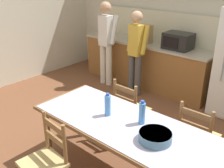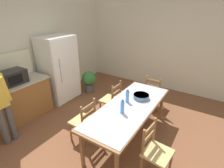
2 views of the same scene
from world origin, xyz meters
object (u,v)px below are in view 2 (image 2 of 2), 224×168
Objects in this scene: chair_side_far_left at (84,121)px; dining_table at (129,109)px; bottle_off_centre at (127,96)px; serving_bowl at (141,96)px; chair_side_far_right at (112,100)px; microwave at (13,77)px; refrigerator at (59,69)px; bottle_near_centre at (122,107)px; chair_side_near_left at (155,151)px; chair_head_end at (154,93)px; potted_plant at (89,80)px; person_at_counter at (0,101)px.

dining_table is at bearing 125.61° from chair_side_far_left.
bottle_off_centre reaches higher than chair_side_far_left.
bottle_off_centre is 0.98m from chair_side_far_left.
chair_side_far_right reaches higher than serving_bowl.
microwave reaches higher than bottle_off_centre.
refrigerator is at bearing -0.86° from microwave.
bottle_near_centre is (-0.77, -2.45, -0.00)m from refrigerator.
chair_side_far_right is (0.99, 1.45, 0.00)m from chair_side_near_left.
chair_side_near_left is (-0.61, -0.83, -0.45)m from bottle_off_centre.
bottle_near_centre is at bearing 108.03° from chair_side_far_left.
chair_head_end is (1.01, 0.07, -0.37)m from serving_bowl.
chair_side_far_left is at bearing -142.99° from potted_plant.
chair_head_end is 1.36× the size of potted_plant.
bottle_off_centre is at bearing -141.82° from person_at_counter.
chair_side_near_left is at bearing 55.07° from chair_side_far_right.
serving_bowl is (0.28, -0.17, -0.07)m from bottle_off_centre.
microwave reaches higher than chair_side_near_left.
chair_side_far_right is at bearing 52.34° from chair_head_end.
chair_side_far_right is at bearing -123.75° from person_at_counter.
microwave is 1.85× the size of bottle_off_centre.
microwave is at bearing -48.03° from person_at_counter.
chair_side_far_left is (-1.00, -1.73, -0.45)m from refrigerator.
bottle_off_centre is (0.87, -2.36, -0.18)m from microwave.
microwave is at bearing 101.08° from bottle_near_centre.
bottle_near_centre is (-0.28, -0.00, 0.20)m from dining_table.
bottle_near_centre is at bearing 78.73° from chair_side_near_left.
person_at_counter is at bearing 128.18° from bottle_off_centre.
bottle_off_centre is 1.37m from chair_head_end.
chair_side_near_left is at bearing -107.32° from refrigerator.
chair_head_end is at bearing -48.70° from microwave.
serving_bowl reaches higher than dining_table.
chair_side_far_left is at bearing 70.22° from chair_head_end.
chair_side_far_left is at bearing -0.33° from chair_side_far_right.
chair_side_far_right is (-0.91, 0.72, 0.00)m from chair_head_end.
microwave reaches higher than chair_side_far_left.
person_at_counter is (-1.06, 1.95, 0.02)m from bottle_near_centre.
chair_side_far_left reaches higher than potted_plant.
person_at_counter is at bearing -55.13° from chair_side_far_left.
chair_head_end is 1.16m from chair_side_far_right.
bottle_near_centre is at bearing -126.58° from potted_plant.
refrigerator is 2.65m from chair_head_end.
person_at_counter is at bearing -138.03° from microwave.
dining_table is at bearing -145.55° from person_at_counter.
potted_plant is (0.83, 2.09, -0.43)m from serving_bowl.
microwave is 2.80m from serving_bowl.
chair_head_end is at bearing -4.55° from bottle_off_centre.
serving_bowl is 1.17m from chair_side_near_left.
chair_side_far_left is at bearing -120.00° from refrigerator.
bottle_off_centre is 0.30× the size of chair_head_end.
serving_bowl is (0.67, -0.06, -0.07)m from bottle_near_centre.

